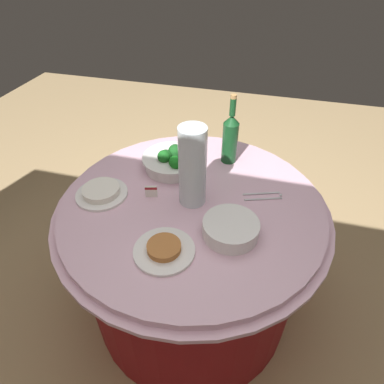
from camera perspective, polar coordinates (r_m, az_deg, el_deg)
The scene contains 10 objects.
ground_plane at distance 1.93m, azimuth -0.00°, elevation -18.44°, with size 6.00×6.00×0.00m, color tan.
buffet_table at distance 1.62m, azimuth -0.00°, elevation -11.38°, with size 1.16×1.16×0.74m.
broccoli_bowl at distance 1.52m, azimuth -3.42°, elevation 5.51°, with size 0.28×0.28×0.12m.
plate_stack at distance 1.21m, azimuth 6.83°, elevation -6.38°, with size 0.21×0.21×0.06m.
wine_bottle at distance 1.54m, azimuth 6.75°, elevation 9.54°, with size 0.07×0.07×0.34m.
decorative_fruit_vase at distance 1.27m, azimuth 0.29°, elevation 3.76°, with size 0.11×0.11×0.34m.
serving_tongs at distance 1.41m, azimuth 12.55°, elevation -0.71°, with size 0.17×0.09×0.01m.
food_plate_peanuts at distance 1.16m, azimuth -4.93°, elevation -10.02°, with size 0.22×0.22×0.04m.
food_plate_rice at distance 1.43m, azimuth -15.65°, elevation 0.00°, with size 0.22×0.22×0.04m.
label_placard_front at distance 1.37m, azimuth -7.21°, elevation 0.21°, with size 0.05×0.02×0.05m.
Camera 1 is at (-0.26, 0.99, 1.63)m, focal length 30.29 mm.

